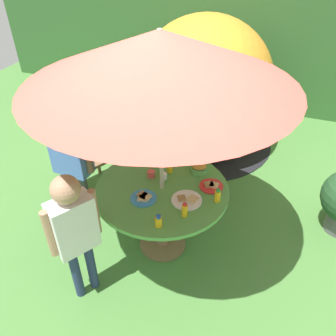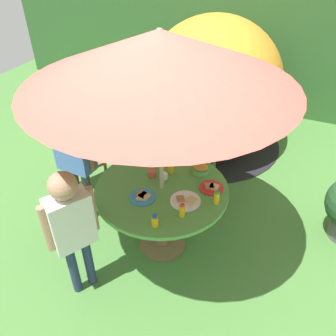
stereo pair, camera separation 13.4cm
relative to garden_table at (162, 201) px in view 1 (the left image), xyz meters
The scene contains 21 objects.
ground_plane 0.59m from the garden_table, ahead, with size 10.00×10.00×0.02m, color #477A38.
hedge_backdrop 3.70m from the garden_table, 90.00° to the left, with size 9.00×0.70×2.00m, color #33602D.
garden_table is the anchor object (origin of this frame).
patio_umbrella 1.29m from the garden_table, ahead, with size 2.00×2.00×2.06m.
wooden_chair 1.32m from the garden_table, 154.21° to the left, with size 0.59×0.61×0.97m.
dome_tent 2.08m from the garden_table, 95.82° to the left, with size 2.09×2.09×1.73m.
child_in_yellow_shirt 0.91m from the garden_table, 78.59° to the left, with size 0.27×0.46×1.40m.
child_in_pink_shirt 0.92m from the garden_table, 123.84° to the left, with size 0.29×0.33×1.10m.
child_in_blue_shirt 1.00m from the garden_table, behind, with size 0.47×0.24×1.39m.
child_in_white_shirt 0.86m from the garden_table, 120.82° to the right, with size 0.32×0.37×1.24m.
snack_bowl 0.46m from the garden_table, 56.10° to the left, with size 0.16×0.16×0.08m.
plate_center_back 0.27m from the garden_table, 115.85° to the right, with size 0.22×0.22×0.03m.
plate_mid_left 0.46m from the garden_table, 22.47° to the left, with size 0.21×0.21×0.03m.
plate_far_right 0.32m from the garden_table, 17.90° to the right, with size 0.26×0.26×0.03m.
juice_bottle_near_left 0.50m from the garden_table, 71.60° to the right, with size 0.06×0.06×0.11m.
juice_bottle_near_right 0.32m from the garden_table, 93.59° to the left, with size 0.05×0.05×0.13m.
juice_bottle_far_left 0.45m from the garden_table, 113.22° to the left, with size 0.05×0.05×0.13m.
juice_bottle_center_front 0.54m from the garden_table, ahead, with size 0.05×0.05×0.12m.
juice_bottle_mid_right 0.45m from the garden_table, 41.14° to the right, with size 0.05×0.05×0.13m.
cup_near 0.22m from the garden_table, 104.11° to the left, with size 0.06×0.06×0.06m, color white.
cup_far 0.26m from the garden_table, 142.49° to the left, with size 0.07×0.07×0.06m, color #E04C47.
Camera 1 is at (0.87, -2.15, 2.65)m, focal length 36.65 mm.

